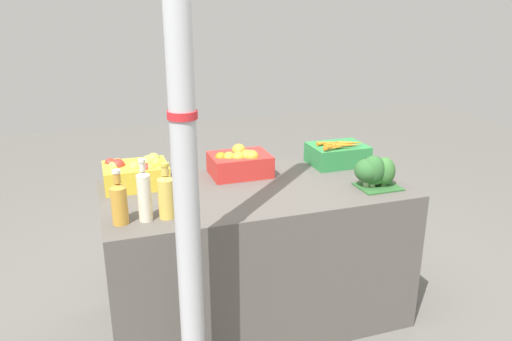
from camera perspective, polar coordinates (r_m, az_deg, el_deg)
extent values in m
plane|color=#605E59|center=(3.05, 0.00, -16.05)|extent=(10.00, 10.00, 0.00)
cube|color=#56514C|center=(2.84, 0.00, -9.50)|extent=(1.62, 0.80, 0.79)
cylinder|color=#B7BABF|center=(1.86, -8.37, 5.36)|extent=(0.10, 0.10, 2.64)
cylinder|color=red|center=(1.85, -8.42, 6.34)|extent=(0.11, 0.11, 0.03)
cube|color=gold|center=(2.76, -13.56, -0.56)|extent=(0.34, 0.25, 0.12)
sphere|color=gold|center=(2.68, -12.11, 0.11)|extent=(0.07, 0.07, 0.07)
sphere|color=gold|center=(2.73, -11.30, 0.72)|extent=(0.07, 0.07, 0.07)
sphere|color=red|center=(2.75, -15.51, 0.51)|extent=(0.08, 0.08, 0.08)
sphere|color=#9EBC42|center=(2.74, -15.88, 0.30)|extent=(0.07, 0.07, 0.07)
sphere|color=red|center=(2.81, -16.31, 0.75)|extent=(0.06, 0.06, 0.06)
sphere|color=red|center=(2.67, -12.39, 0.12)|extent=(0.07, 0.07, 0.07)
sphere|color=gold|center=(2.80, -15.51, 0.67)|extent=(0.07, 0.07, 0.07)
sphere|color=#9EBC42|center=(2.82, -11.62, 1.21)|extent=(0.08, 0.08, 0.08)
sphere|color=#9EBC42|center=(2.78, -12.26, 0.81)|extent=(0.07, 0.07, 0.07)
sphere|color=#9EBC42|center=(2.70, -13.67, 0.27)|extent=(0.07, 0.07, 0.07)
sphere|color=#9EBC42|center=(2.82, -12.25, 1.05)|extent=(0.07, 0.07, 0.07)
cube|color=red|center=(2.86, -1.86, 0.68)|extent=(0.34, 0.25, 0.12)
sphere|color=orange|center=(2.80, -3.10, 1.41)|extent=(0.07, 0.07, 0.07)
sphere|color=orange|center=(2.81, -4.02, 1.40)|extent=(0.07, 0.07, 0.07)
sphere|color=orange|center=(2.80, -2.03, 1.41)|extent=(0.08, 0.08, 0.08)
sphere|color=orange|center=(2.81, -1.01, 1.56)|extent=(0.08, 0.08, 0.08)
sphere|color=orange|center=(2.92, -1.98, 2.24)|extent=(0.08, 0.08, 0.08)
sphere|color=orange|center=(2.80, -0.50, 1.53)|extent=(0.08, 0.08, 0.08)
cube|color=#2D8442|center=(3.09, 9.28, 1.83)|extent=(0.34, 0.25, 0.12)
cone|color=orange|center=(2.96, 9.02, 2.62)|extent=(0.15, 0.04, 0.02)
cone|color=orange|center=(3.03, 10.29, 2.87)|extent=(0.17, 0.07, 0.02)
cone|color=orange|center=(2.96, 8.84, 2.78)|extent=(0.13, 0.06, 0.03)
cone|color=orange|center=(3.06, 8.23, 3.15)|extent=(0.15, 0.03, 0.03)
cone|color=orange|center=(3.04, 10.75, 3.11)|extent=(0.17, 0.06, 0.03)
cone|color=orange|center=(3.00, 10.46, 2.87)|extent=(0.15, 0.06, 0.03)
cone|color=orange|center=(3.05, 8.92, 2.94)|extent=(0.13, 0.03, 0.02)
cone|color=orange|center=(3.05, 9.33, 3.07)|extent=(0.16, 0.03, 0.02)
cube|color=#2D602D|center=(2.76, 13.77, -1.82)|extent=(0.22, 0.18, 0.01)
ellipsoid|color=#387033|center=(2.76, 14.45, -0.08)|extent=(0.12, 0.12, 0.15)
cylinder|color=#B2C693|center=(2.78, 14.34, -1.38)|extent=(0.03, 0.03, 0.02)
ellipsoid|color=#2D602D|center=(2.72, 13.26, 0.08)|extent=(0.13, 0.13, 0.15)
cylinder|color=#B2C693|center=(2.75, 13.13, -1.51)|extent=(0.03, 0.03, 0.02)
ellipsoid|color=#2D602D|center=(2.72, 12.60, 0.01)|extent=(0.14, 0.14, 0.13)
cylinder|color=#B2C693|center=(2.74, 12.48, -1.50)|extent=(0.03, 0.03, 0.02)
ellipsoid|color=#427F3D|center=(2.75, 13.32, -0.41)|extent=(0.12, 0.12, 0.12)
cylinder|color=#B2C693|center=(2.77, 13.24, -1.35)|extent=(0.03, 0.03, 0.02)
cylinder|color=gold|center=(2.31, -15.33, -3.91)|extent=(0.07, 0.07, 0.17)
cone|color=gold|center=(2.27, -15.55, -1.63)|extent=(0.07, 0.07, 0.02)
cylinder|color=gold|center=(2.26, -15.62, -0.82)|extent=(0.03, 0.03, 0.05)
cylinder|color=silver|center=(2.25, -15.69, -0.10)|extent=(0.04, 0.04, 0.01)
cylinder|color=beige|center=(2.31, -12.62, -3.08)|extent=(0.06, 0.06, 0.22)
cone|color=beige|center=(2.27, -12.83, -0.27)|extent=(0.06, 0.06, 0.02)
cylinder|color=beige|center=(2.26, -12.89, 0.46)|extent=(0.03, 0.03, 0.04)
cylinder|color=silver|center=(2.25, -12.94, 1.12)|extent=(0.03, 0.03, 0.01)
cylinder|color=gold|center=(2.32, -10.18, -3.17)|extent=(0.08, 0.08, 0.19)
cone|color=gold|center=(2.29, -10.33, -0.74)|extent=(0.08, 0.08, 0.02)
cylinder|color=gold|center=(2.28, -10.38, 0.01)|extent=(0.04, 0.04, 0.04)
cylinder|color=gold|center=(2.27, -10.42, 0.68)|extent=(0.04, 0.04, 0.01)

